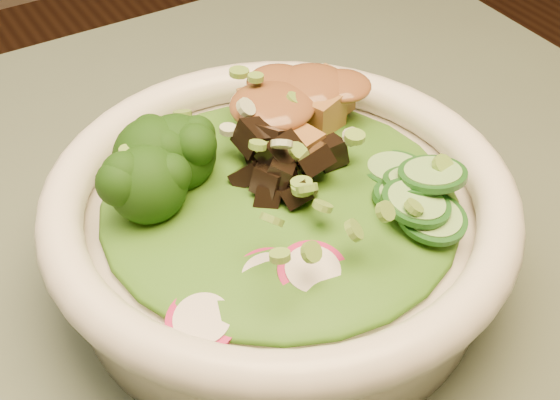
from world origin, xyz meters
TOP-DOWN VIEW (x-y plane):
  - salad_bowl at (0.24, 0.04)m, footprint 0.28×0.28m
  - lettuce_bed at (0.24, 0.04)m, footprint 0.21×0.21m
  - broccoli_florets at (0.18, 0.08)m, footprint 0.10×0.09m
  - radish_slices at (0.20, -0.02)m, footprint 0.12×0.07m
  - cucumber_slices at (0.29, -0.00)m, footprint 0.09×0.09m
  - mushroom_heap at (0.24, 0.05)m, footprint 0.09×0.09m
  - tofu_cubes at (0.28, 0.09)m, footprint 0.11×0.09m
  - peanut_sauce at (0.28, 0.09)m, footprint 0.07×0.06m
  - scallion_garnish at (0.24, 0.04)m, footprint 0.20×0.20m

SIDE VIEW (x-z plane):
  - salad_bowl at x=0.24m, z-range 0.75..0.83m
  - lettuce_bed at x=0.24m, z-range 0.80..0.82m
  - radish_slices at x=0.20m, z-range 0.81..0.83m
  - cucumber_slices at x=0.29m, z-range 0.81..0.84m
  - tofu_cubes at x=0.28m, z-range 0.81..0.84m
  - mushroom_heap at x=0.24m, z-range 0.81..0.85m
  - broccoli_florets at x=0.18m, z-range 0.81..0.85m
  - scallion_garnish at x=0.24m, z-range 0.83..0.85m
  - peanut_sauce at x=0.28m, z-range 0.83..0.85m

